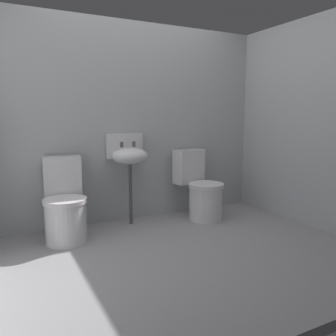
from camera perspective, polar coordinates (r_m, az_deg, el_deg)
The scene contains 6 objects.
ground_plane at distance 3.12m, azimuth 2.39°, elevation -14.29°, with size 3.52×2.62×0.08m, color gray.
wall_back at distance 3.92m, azimuth -5.92°, elevation 7.52°, with size 3.52×0.10×2.19m, color #A4A7A9.
wall_right at distance 3.98m, azimuth 22.49°, elevation 6.92°, with size 0.10×2.42×2.19m, color #A8ABAD.
toilet_left at distance 3.41m, azimuth -16.86°, elevation -6.20°, with size 0.45×0.63×0.78m.
toilet_right at distance 3.96m, azimuth 5.48°, elevation -3.79°, with size 0.48×0.65×0.78m.
sink at distance 3.70m, azimuth -6.54°, elevation 2.12°, with size 0.42×0.35×0.99m.
Camera 1 is at (-1.41, -2.49, 1.19)m, focal length 36.44 mm.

